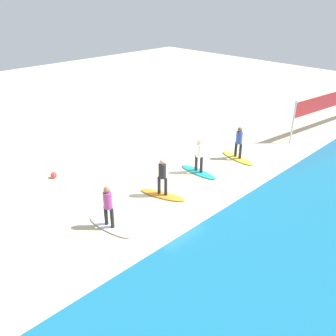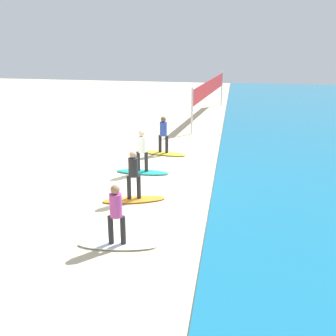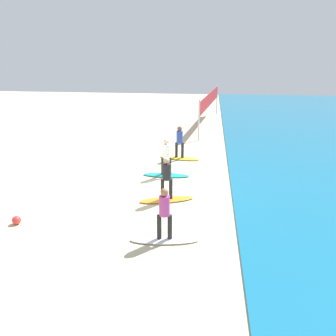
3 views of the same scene
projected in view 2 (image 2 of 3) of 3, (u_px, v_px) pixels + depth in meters
The scene contains 10 objects.
ground_plane at pixel (127, 190), 14.55m from camera, with size 60.00×60.00×0.00m, color beige.
surfboard_yellow at pixel (163, 153), 18.60m from camera, with size 2.10×0.56×0.09m, color yellow.
surfer_yellow at pixel (163, 132), 18.28m from camera, with size 0.32×0.46×1.64m.
surfboard_teal at pixel (142, 172), 16.20m from camera, with size 2.10×0.56×0.09m, color teal.
surfer_teal at pixel (142, 148), 15.88m from camera, with size 0.32×0.46×1.64m.
surfboard_orange at pixel (134, 200), 13.61m from camera, with size 2.10×0.56×0.09m, color orange.
surfer_orange at pixel (133, 171), 13.29m from camera, with size 0.32×0.44×1.64m.
surfboard_white at pixel (118, 245), 10.78m from camera, with size 2.10×0.56×0.09m, color white.
surfer_white at pixel (116, 210), 10.46m from camera, with size 0.32×0.46×1.64m.
volleyball_net at pixel (209, 89), 25.59m from camera, with size 9.02×1.30×2.50m.
Camera 2 is at (13.09, 3.64, 5.46)m, focal length 43.90 mm.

